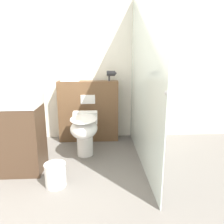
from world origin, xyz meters
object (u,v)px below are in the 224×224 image
(sink_vanity, at_px, (21,133))
(waste_bin, at_px, (55,175))
(toilet, at_px, (84,130))
(hair_drier, at_px, (111,74))

(sink_vanity, height_order, waste_bin, sink_vanity)
(toilet, distance_m, waste_bin, 0.80)
(sink_vanity, distance_m, waste_bin, 0.67)
(toilet, height_order, sink_vanity, sink_vanity)
(toilet, xyz_separation_m, waste_bin, (-0.26, -0.71, -0.25))
(waste_bin, bearing_deg, toilet, 69.79)
(toilet, relative_size, waste_bin, 2.56)
(waste_bin, bearing_deg, sink_vanity, 140.45)
(waste_bin, bearing_deg, hair_drier, 63.44)
(hair_drier, bearing_deg, waste_bin, -116.56)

